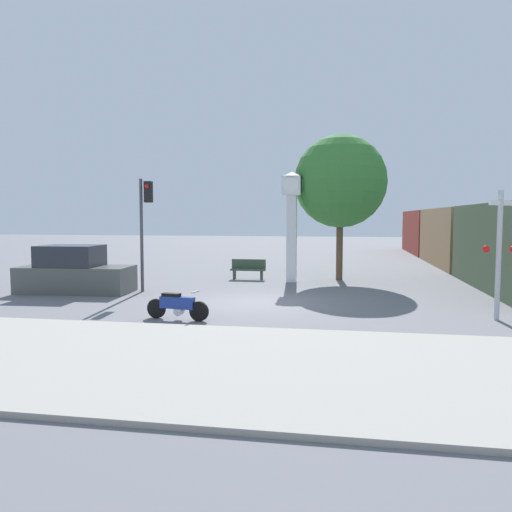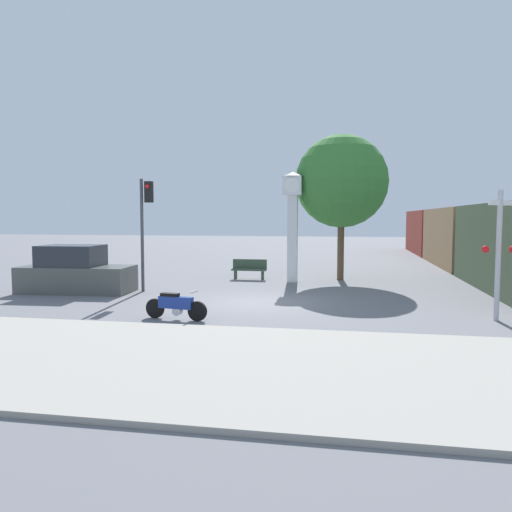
{
  "view_description": "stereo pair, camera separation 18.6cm",
  "coord_description": "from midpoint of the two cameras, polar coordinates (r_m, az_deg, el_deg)",
  "views": [
    {
      "loc": [
        2.83,
        -16.29,
        2.84
      ],
      "look_at": [
        -0.31,
        1.54,
        1.45
      ],
      "focal_mm": 35.0,
      "sensor_mm": 36.0,
      "label": 1
    },
    {
      "loc": [
        3.02,
        -16.26,
        2.84
      ],
      "look_at": [
        -0.31,
        1.54,
        1.45
      ],
      "focal_mm": 35.0,
      "sensor_mm": 36.0,
      "label": 2
    }
  ],
  "objects": [
    {
      "name": "freight_train",
      "position": [
        32.06,
        21.85,
        2.03
      ],
      "size": [
        2.8,
        31.65,
        3.4
      ],
      "color": "#425138",
      "rests_on": "ground_plane"
    },
    {
      "name": "traffic_light",
      "position": [
        19.53,
        -12.86,
        4.65
      ],
      "size": [
        0.5,
        0.35,
        4.32
      ],
      "color": "#47474C",
      "rests_on": "ground_plane"
    },
    {
      "name": "parked_car",
      "position": [
        20.25,
        -20.27,
        -1.81
      ],
      "size": [
        4.3,
        2.05,
        1.8
      ],
      "rotation": [
        0.0,
        0.0,
        0.06
      ],
      "color": "#4C514C",
      "rests_on": "ground_plane"
    },
    {
      "name": "sidewalk_strip",
      "position": [
        9.99,
        -7.6,
        -11.87
      ],
      "size": [
        36.0,
        6.0,
        0.1
      ],
      "color": "#9E998E",
      "rests_on": "ground_plane"
    },
    {
      "name": "clock_tower",
      "position": [
        22.07,
        3.86,
        5.25
      ],
      "size": [
        0.98,
        0.98,
        4.85
      ],
      "color": "white",
      "rests_on": "ground_plane"
    },
    {
      "name": "motorcycle",
      "position": [
        14.15,
        -9.38,
        -5.6
      ],
      "size": [
        1.88,
        0.49,
        0.83
      ],
      "rotation": [
        0.0,
        0.0,
        -0.16
      ],
      "color": "black",
      "rests_on": "ground_plane"
    },
    {
      "name": "railroad_crossing_signal",
      "position": [
        15.24,
        25.71,
        0.68
      ],
      "size": [
        0.9,
        0.82,
        3.6
      ],
      "color": "#B7B7BC",
      "rests_on": "ground_plane"
    },
    {
      "name": "bench",
      "position": [
        23.09,
        -1.13,
        -1.46
      ],
      "size": [
        1.6,
        0.44,
        0.92
      ],
      "color": "#384C38",
      "rests_on": "ground_plane"
    },
    {
      "name": "street_tree",
      "position": [
        23.12,
        9.39,
        8.39
      ],
      "size": [
        4.19,
        4.19,
        6.59
      ],
      "color": "brown",
      "rests_on": "ground_plane"
    },
    {
      "name": "ground_plane",
      "position": [
        16.78,
        -0.19,
        -5.36
      ],
      "size": [
        120.0,
        120.0,
        0.0
      ],
      "primitive_type": "plane",
      "color": "slate"
    }
  ]
}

